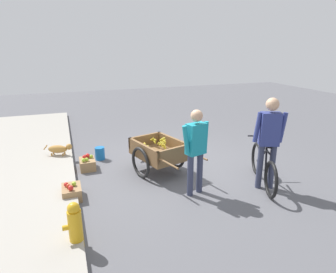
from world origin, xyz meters
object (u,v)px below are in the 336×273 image
at_px(vendor_person, 196,145).
at_px(fruit_cart, 159,153).
at_px(apple_crate, 72,192).
at_px(cyclist_person, 269,135).
at_px(mixed_fruit_crate, 87,163).
at_px(dog, 59,149).
at_px(fire_hydrant, 75,226).
at_px(bicycle, 263,167).
at_px(plastic_bucket, 100,153).

bearing_deg(vendor_person, fruit_cart, 16.08).
distance_m(fruit_cart, vendor_person, 1.25).
bearing_deg(apple_crate, cyclist_person, -103.12).
relative_size(cyclist_person, mixed_fruit_crate, 3.88).
relative_size(dog, mixed_fruit_crate, 1.45).
xyz_separation_m(vendor_person, fire_hydrant, (-0.83, 2.09, -0.58)).
xyz_separation_m(bicycle, plastic_bucket, (2.35, 2.78, -0.21)).
height_order(bicycle, mixed_fruit_crate, bicycle).
bearing_deg(fruit_cart, vendor_person, -163.92).
bearing_deg(cyclist_person, dog, 52.56).
distance_m(fruit_cart, plastic_bucket, 1.60).
height_order(fire_hydrant, apple_crate, fire_hydrant).
xyz_separation_m(cyclist_person, apple_crate, (0.80, 3.42, -0.91)).
relative_size(fruit_cart, vendor_person, 1.16).
distance_m(vendor_person, cyclist_person, 1.35).
bearing_deg(dog, plastic_bucket, -106.85).
xyz_separation_m(bicycle, cyclist_person, (-0.14, 0.06, 0.68)).
xyz_separation_m(vendor_person, plastic_bucket, (2.25, 1.39, -0.77)).
height_order(vendor_person, apple_crate, vendor_person).
bearing_deg(mixed_fruit_crate, fire_hydrant, 171.97).
bearing_deg(bicycle, fire_hydrant, 101.86).
bearing_deg(bicycle, mixed_fruit_crate, 58.83).
bearing_deg(plastic_bucket, mixed_fruit_crate, 145.07).
distance_m(fruit_cart, cyclist_person, 2.21).
height_order(fruit_cart, apple_crate, fruit_cart).
xyz_separation_m(dog, apple_crate, (-1.96, -0.18, -0.15)).
height_order(fire_hydrant, mixed_fruit_crate, fire_hydrant).
bearing_deg(apple_crate, vendor_person, -104.94).
distance_m(fire_hydrant, mixed_fruit_crate, 2.64).
relative_size(fruit_cart, mixed_fruit_crate, 4.08).
height_order(apple_crate, mixed_fruit_crate, mixed_fruit_crate).
distance_m(plastic_bucket, mixed_fruit_crate, 0.57).
xyz_separation_m(bicycle, fire_hydrant, (-0.73, 3.47, -0.02)).
bearing_deg(apple_crate, bicycle, -100.69).
bearing_deg(mixed_fruit_crate, dog, 36.82).
bearing_deg(vendor_person, bicycle, -94.02).
bearing_deg(plastic_bucket, dog, 73.15).
height_order(fire_hydrant, plastic_bucket, fire_hydrant).
height_order(vendor_person, cyclist_person, cyclist_person).
bearing_deg(dog, bicycle, -125.57).
distance_m(vendor_person, dog, 3.45).
bearing_deg(fire_hydrant, mixed_fruit_crate, -8.03).
bearing_deg(mixed_fruit_crate, fruit_cart, -115.66).
xyz_separation_m(vendor_person, apple_crate, (0.56, 2.09, -0.80)).
bearing_deg(fruit_cart, mixed_fruit_crate, 64.34).
height_order(vendor_person, plastic_bucket, vendor_person).
bearing_deg(vendor_person, fire_hydrant, 111.58).
relative_size(cyclist_person, dog, 2.68).
height_order(fruit_cart, cyclist_person, cyclist_person).
relative_size(vendor_person, bicycle, 0.99).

